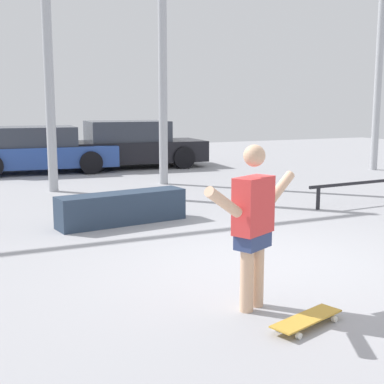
# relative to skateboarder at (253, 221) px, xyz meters

# --- Properties ---
(ground_plane) EXTENTS (36.00, 36.00, 0.00)m
(ground_plane) POSITION_rel_skateboarder_xyz_m (0.92, 1.18, -0.82)
(ground_plane) COLOR #9E9EA3
(skateboarder) EXTENTS (1.26, 0.67, 1.50)m
(skateboarder) POSITION_rel_skateboarder_xyz_m (0.00, 0.00, 0.00)
(skateboarder) COLOR #DBAD89
(skateboarder) RESTS_ON ground_plane
(skateboard) EXTENTS (0.77, 0.42, 0.08)m
(skateboard) POSITION_rel_skateboarder_xyz_m (0.21, -0.54, -0.76)
(skateboard) COLOR gold
(skateboard) RESTS_ON ground_plane
(grind_box) EXTENTS (2.09, 0.72, 0.49)m
(grind_box) POSITION_rel_skateboarder_xyz_m (0.01, 3.87, -0.58)
(grind_box) COLOR #28384C
(grind_box) RESTS_ON ground_plane
(grind_rail) EXTENTS (2.22, 0.19, 0.44)m
(grind_rail) POSITION_rel_skateboarder_xyz_m (4.41, 3.54, -0.48)
(grind_rail) COLOR black
(grind_rail) RESTS_ON ground_plane
(canopy_support_right) EXTENTS (6.64, 0.20, 6.05)m
(canopy_support_right) POSITION_rel_skateboarder_xyz_m (5.41, 7.51, 2.95)
(canopy_support_right) COLOR #A5A8AD
(canopy_support_right) RESTS_ON ground_plane
(parked_car_blue) EXTENTS (4.19, 2.24, 1.24)m
(parked_car_blue) POSITION_rel_skateboarder_xyz_m (-0.10, 10.98, -0.22)
(parked_car_blue) COLOR #284793
(parked_car_blue) RESTS_ON ground_plane
(parked_car_black) EXTENTS (4.28, 2.26, 1.36)m
(parked_car_black) POSITION_rel_skateboarder_xyz_m (2.59, 11.05, -0.17)
(parked_car_black) COLOR black
(parked_car_black) RESTS_ON ground_plane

